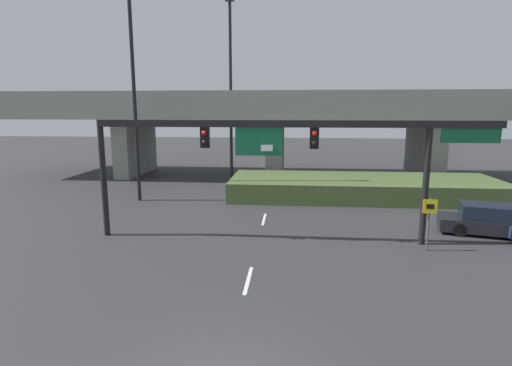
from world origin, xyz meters
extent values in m
cube|color=silver|center=(0.00, 5.34, 0.00)|extent=(0.14, 2.40, 0.01)
cube|color=silver|center=(0.00, 13.52, 0.00)|extent=(0.14, 2.40, 0.01)
cube|color=silver|center=(0.00, 21.69, 0.00)|extent=(0.14, 2.40, 0.01)
cube|color=silver|center=(0.00, 29.87, 0.00)|extent=(0.14, 2.40, 0.01)
cylinder|color=black|center=(-7.48, 9.99, 2.80)|extent=(0.28, 0.28, 5.60)
cylinder|color=black|center=(7.48, 9.99, 2.80)|extent=(0.28, 0.28, 5.60)
cube|color=black|center=(1.55, 9.99, 5.44)|extent=(18.05, 0.32, 0.32)
cube|color=black|center=(-2.49, 9.99, 4.81)|extent=(0.40, 0.28, 0.95)
sphere|color=red|center=(-2.49, 9.81, 5.02)|extent=(0.22, 0.22, 0.22)
sphere|color=black|center=(-2.49, 9.81, 4.59)|extent=(0.22, 0.22, 0.22)
cube|color=black|center=(2.49, 9.99, 4.81)|extent=(0.40, 0.28, 0.95)
sphere|color=red|center=(2.49, 9.81, 5.02)|extent=(0.22, 0.22, 0.22)
sphere|color=black|center=(2.49, 9.81, 4.59)|extent=(0.22, 0.22, 0.22)
cube|color=#115B38|center=(0.00, 9.89, 4.65)|extent=(2.13, 0.08, 1.27)
cube|color=white|center=(0.37, 9.84, 4.36)|extent=(0.53, 0.03, 0.28)
cube|color=#115B38|center=(9.18, 9.93, 4.96)|extent=(2.49, 0.07, 0.64)
cylinder|color=#4C4C4C|center=(7.43, 9.11, 1.17)|extent=(0.08, 0.08, 2.34)
cube|color=yellow|center=(7.43, 9.06, 1.99)|extent=(0.60, 0.03, 0.60)
cube|color=black|center=(7.43, 9.04, 1.99)|extent=(0.33, 0.01, 0.21)
cylinder|color=black|center=(-3.57, 25.01, 7.24)|extent=(0.24, 0.24, 14.48)
cylinder|color=black|center=(-8.75, 17.51, 8.88)|extent=(0.24, 0.24, 17.76)
cube|color=gray|center=(0.00, 28.63, 5.97)|extent=(46.95, 9.21, 1.43)
cube|color=gray|center=(0.00, 24.22, 7.14)|extent=(46.95, 0.40, 0.90)
cube|color=gray|center=(-13.30, 28.63, 2.63)|extent=(1.40, 7.37, 5.25)
cube|color=gray|center=(0.00, 28.63, 2.63)|extent=(1.40, 7.37, 5.25)
cube|color=gray|center=(13.30, 28.63, 2.63)|extent=(1.40, 7.37, 5.25)
cube|color=#42562D|center=(6.51, 19.99, 0.67)|extent=(18.47, 6.33, 1.34)
cube|color=black|center=(11.32, 11.75, 0.47)|extent=(5.05, 2.97, 0.62)
cube|color=black|center=(11.14, 11.80, 1.14)|extent=(2.80, 2.23, 0.72)
cylinder|color=black|center=(10.10, 12.91, 0.32)|extent=(0.67, 0.37, 0.64)
cylinder|color=black|center=(9.70, 11.32, 0.32)|extent=(0.67, 0.37, 0.64)
camera|label=1|loc=(1.50, -8.12, 6.06)|focal=28.00mm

